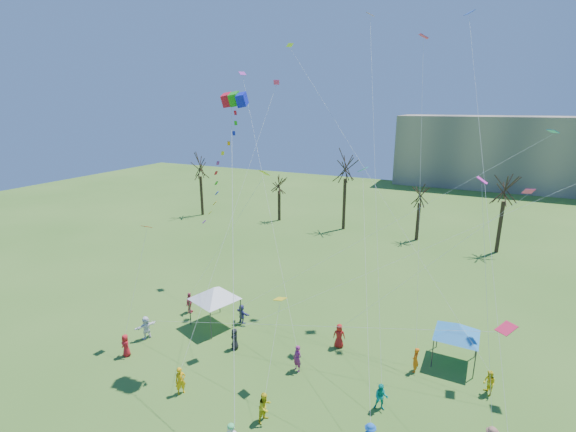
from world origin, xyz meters
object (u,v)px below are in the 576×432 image
at_px(distant_building, 549,154).
at_px(canopy_tent_blue, 457,329).
at_px(big_box_kite, 224,172).
at_px(canopy_tent_white, 214,293).

relative_size(distant_building, canopy_tent_blue, 14.95).
xyz_separation_m(distant_building, big_box_kite, (-27.48, -76.47, 5.71)).
height_order(canopy_tent_white, canopy_tent_blue, canopy_tent_white).
height_order(distant_building, big_box_kite, big_box_kite).
bearing_deg(big_box_kite, canopy_tent_blue, 22.08).
bearing_deg(big_box_kite, canopy_tent_white, 139.93).
bearing_deg(distant_building, canopy_tent_white, -112.71).
xyz_separation_m(big_box_kite, canopy_tent_white, (-3.34, 2.81, -10.39)).
bearing_deg(canopy_tent_blue, canopy_tent_white, -170.26).
bearing_deg(distant_building, canopy_tent_blue, -100.45).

